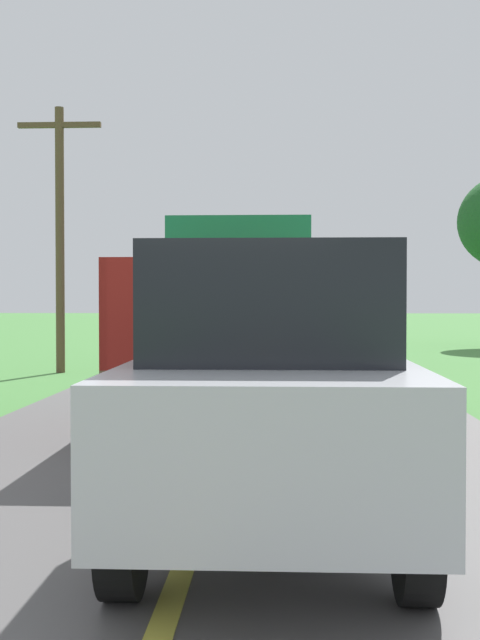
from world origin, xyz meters
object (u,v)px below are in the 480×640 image
object	(u,v)px
following_car	(271,389)
banana_truck_far	(267,307)
banana_truck_near	(237,313)
utility_pole_roadside	(60,229)

from	to	relation	value
following_car	banana_truck_far	bearing A→B (deg)	90.95
banana_truck_near	utility_pole_roadside	world-z (taller)	utility_pole_roadside
following_car	utility_pole_roadside	bearing A→B (deg)	110.78
banana_truck_near	following_car	bearing A→B (deg)	-84.93
banana_truck_far	utility_pole_roadside	xyz separation A→B (m)	(-4.66, -3.17, 1.81)
banana_truck_near	following_car	distance (m)	6.16
utility_pole_roadside	following_car	bearing A→B (deg)	-69.22
banana_truck_far	utility_pole_roadside	world-z (taller)	utility_pole_roadside
banana_truck_far	banana_truck_near	bearing A→B (deg)	-91.57
banana_truck_near	banana_truck_far	xyz separation A→B (m)	(0.27, 10.03, -0.01)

